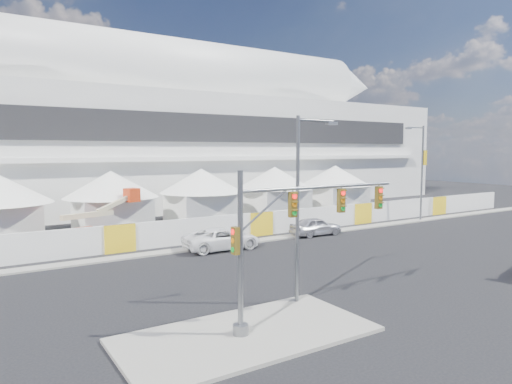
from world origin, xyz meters
TOP-DOWN VIEW (x-y plane):
  - ground at (0.00, 0.00)m, footprint 160.00×160.00m
  - median_island at (-6.00, -3.00)m, footprint 10.00×5.00m
  - far_curb at (20.00, 12.50)m, footprint 80.00×1.20m
  - stadium at (8.71, 41.50)m, footprint 80.00×24.80m
  - tent_row at (0.50, 24.00)m, footprint 53.40×8.40m
  - hoarding_fence at (6.00, 14.50)m, footprint 70.00×0.25m
  - scaffold_tower at (46.00, 36.00)m, footprint 4.40×4.40m
  - sedan_silver at (9.95, 11.99)m, footprint 2.06×4.70m
  - pickup_curb at (0.60, 11.39)m, footprint 2.90×5.87m
  - lot_car_a at (19.41, 17.93)m, footprint 3.08×4.64m
  - traffic_mast at (-4.33, -3.01)m, footprint 8.41×0.62m
  - streetlight_median at (-1.82, -1.03)m, footprint 2.40×0.24m
  - streetlight_curb at (24.14, 12.50)m, footprint 2.88×0.65m
  - boom_lift at (-7.75, 18.29)m, footprint 8.29×2.99m

SIDE VIEW (x-z plane):
  - ground at x=0.00m, z-range 0.00..0.00m
  - far_curb at x=20.00m, z-range 0.00..0.12m
  - median_island at x=-6.00m, z-range 0.00..0.15m
  - lot_car_a at x=19.41m, z-range 0.00..1.44m
  - sedan_silver at x=9.95m, z-range 0.00..1.57m
  - pickup_curb at x=0.60m, z-range 0.00..1.60m
  - hoarding_fence at x=6.00m, z-range 0.00..2.00m
  - boom_lift at x=-7.75m, z-range -0.94..3.13m
  - tent_row at x=0.50m, z-range 0.45..5.85m
  - traffic_mast at x=-4.33m, z-range 0.55..6.90m
  - streetlight_median at x=-1.82m, z-range 0.79..9.48m
  - streetlight_curb at x=24.14m, z-range 0.78..10.51m
  - scaffold_tower at x=46.00m, z-range 0.00..12.00m
  - stadium at x=8.71m, z-range -1.54..20.44m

